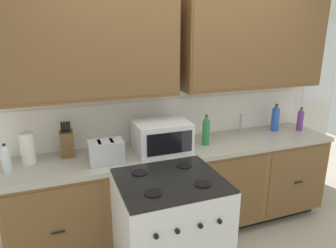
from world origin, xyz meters
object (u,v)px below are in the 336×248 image
object	(u,v)px
toaster	(106,152)
bottle_green	(206,130)
microwave	(162,137)
knife_block	(67,143)
bottle_violet	(300,119)
bottle_blue	(275,118)
stove_range	(170,235)
bottle_clear	(6,159)
paper_towel_roll	(28,148)

from	to	relation	value
toaster	bottle_green	world-z (taller)	bottle_green
microwave	knife_block	bearing A→B (deg)	166.05
bottle_green	bottle_violet	xyz separation A→B (m)	(1.17, 0.04, -0.02)
toaster	bottle_blue	world-z (taller)	bottle_blue
stove_range	bottle_green	xyz separation A→B (m)	(0.60, 0.60, 0.58)
microwave	toaster	xyz separation A→B (m)	(-0.51, -0.07, -0.04)
toaster	bottle_clear	world-z (taller)	bottle_clear
knife_block	paper_towel_roll	world-z (taller)	knife_block
stove_range	knife_block	bearing A→B (deg)	129.82
stove_range	paper_towel_roll	world-z (taller)	paper_towel_roll
bottle_blue	toaster	bearing A→B (deg)	-173.28
bottle_clear	bottle_green	bearing A→B (deg)	0.08
bottle_green	bottle_clear	bearing A→B (deg)	-179.92
paper_towel_roll	bottle_green	bearing A→B (deg)	-4.90
microwave	bottle_clear	bearing A→B (deg)	179.44
bottle_blue	bottle_green	size ratio (longest dim) A/B	1.01
bottle_blue	bottle_violet	world-z (taller)	bottle_blue
toaster	microwave	bearing A→B (deg)	8.17
stove_range	bottle_violet	xyz separation A→B (m)	(1.77, 0.64, 0.57)
bottle_blue	bottle_clear	distance (m)	2.62
toaster	knife_block	distance (m)	0.40
microwave	bottle_green	distance (m)	0.45
knife_block	bottle_violet	size ratio (longest dim) A/B	1.18
bottle_blue	bottle_green	distance (m)	0.92
paper_towel_roll	bottle_green	size ratio (longest dim) A/B	0.87
toaster	knife_block	world-z (taller)	knife_block
bottle_green	bottle_blue	bearing A→B (deg)	8.26
knife_block	bottle_blue	size ratio (longest dim) A/B	1.04
paper_towel_roll	bottle_violet	bearing A→B (deg)	-2.01
paper_towel_roll	bottle_clear	xyz separation A→B (m)	(-0.15, -0.14, -0.02)
paper_towel_roll	bottle_blue	distance (m)	2.47
stove_range	microwave	size ratio (longest dim) A/B	1.98
knife_block	bottle_green	xyz separation A→B (m)	(1.25, -0.18, 0.03)
stove_range	bottle_clear	bearing A→B (deg)	151.61
toaster	knife_block	bearing A→B (deg)	136.67
knife_block	bottle_clear	distance (m)	0.49
toaster	bottle_green	xyz separation A→B (m)	(0.96, 0.09, 0.05)
paper_towel_roll	bottle_green	world-z (taller)	bottle_green
toaster	knife_block	xyz separation A→B (m)	(-0.29, 0.27, 0.02)
paper_towel_roll	bottle_violet	world-z (taller)	bottle_violet
bottle_clear	bottle_green	size ratio (longest dim) A/B	0.78
toaster	paper_towel_roll	xyz separation A→B (m)	(-0.60, 0.22, 0.03)
microwave	paper_towel_roll	size ratio (longest dim) A/B	1.85
stove_range	knife_block	xyz separation A→B (m)	(-0.66, 0.79, 0.55)
toaster	bottle_clear	distance (m)	0.75
microwave	bottle_blue	world-z (taller)	bottle_blue
bottle_violet	paper_towel_roll	bearing A→B (deg)	177.99
paper_towel_roll	bottle_blue	bearing A→B (deg)	-0.03
toaster	stove_range	bearing A→B (deg)	-54.49
knife_block	microwave	bearing A→B (deg)	-13.95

